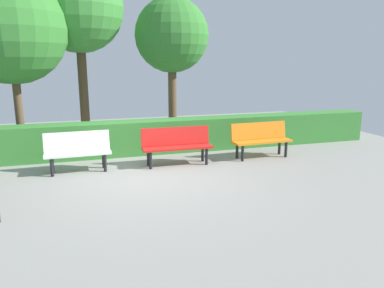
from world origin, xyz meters
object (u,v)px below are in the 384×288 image
bench_red (177,144)px  bench_white (78,150)px  bench_orange (261,138)px  tree_mid (78,8)px  tree_far (10,29)px  tree_near (172,36)px

bench_red → bench_white: size_ratio=1.16×
bench_orange → bench_white: bearing=-2.9°
bench_red → tree_mid: tree_mid is taller
bench_orange → tree_far: bearing=-25.1°
tree_near → bench_white: bearing=44.6°
tree_near → bench_orange: bearing=118.5°
bench_red → tree_mid: (1.95, -3.41, 3.32)m
tree_far → tree_near: bearing=-174.8°
bench_red → tree_mid: size_ratio=0.32×
tree_near → tree_far: (4.25, 0.39, 0.08)m
tree_near → tree_mid: 2.73m
bench_orange → tree_far: 6.83m
bench_white → tree_far: size_ratio=0.31×
bench_red → bench_white: same height
bench_white → tree_far: (1.43, -2.40, 2.66)m
tree_far → bench_red: bearing=145.5°
tree_near → tree_mid: (2.58, -0.53, 0.75)m
tree_mid → tree_near: bearing=168.4°
bench_white → tree_mid: (-0.25, -3.32, 3.32)m
bench_orange → tree_mid: bearing=-41.5°
bench_red → tree_far: (3.63, -2.50, 2.65)m
bench_orange → bench_white: (4.37, -0.06, -0.00)m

